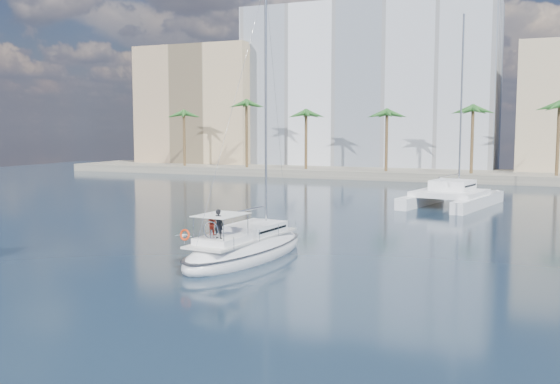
% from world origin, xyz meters
% --- Properties ---
extents(ground, '(160.00, 160.00, 0.00)m').
position_xyz_m(ground, '(0.00, 0.00, 0.00)').
color(ground, black).
rests_on(ground, ground).
extents(quay, '(120.00, 14.00, 1.20)m').
position_xyz_m(quay, '(0.00, 61.00, 0.60)').
color(quay, gray).
rests_on(quay, ground).
extents(building_modern, '(42.00, 16.00, 28.00)m').
position_xyz_m(building_modern, '(-12.00, 73.00, 14.00)').
color(building_modern, white).
rests_on(building_modern, ground).
extents(building_tan_left, '(22.00, 14.00, 22.00)m').
position_xyz_m(building_tan_left, '(-42.00, 69.00, 11.00)').
color(building_tan_left, tan).
rests_on(building_tan_left, ground).
extents(palm_left, '(3.60, 3.60, 12.30)m').
position_xyz_m(palm_left, '(-34.00, 57.00, 10.28)').
color(palm_left, brown).
rests_on(palm_left, ground).
extents(palm_centre, '(3.60, 3.60, 12.30)m').
position_xyz_m(palm_centre, '(0.00, 57.00, 10.28)').
color(palm_centre, brown).
rests_on(palm_centre, ground).
extents(main_sloop, '(4.84, 11.72, 16.92)m').
position_xyz_m(main_sloop, '(-0.32, -0.76, 0.52)').
color(main_sloop, white).
rests_on(main_sloop, ground).
extents(catamaran, '(8.86, 13.77, 18.47)m').
position_xyz_m(catamaran, '(7.58, 28.68, 1.16)').
color(catamaran, white).
rests_on(catamaran, ground).
extents(seagull, '(1.16, 0.50, 0.21)m').
position_xyz_m(seagull, '(-4.92, -0.00, 0.89)').
color(seagull, silver).
rests_on(seagull, ground).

